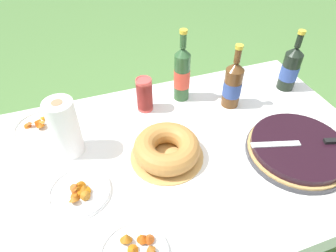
# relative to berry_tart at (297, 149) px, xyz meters

# --- Properties ---
(ground_plane) EXTENTS (16.00, 16.00, 0.00)m
(ground_plane) POSITION_rel_berry_tart_xyz_m (-0.39, 0.16, -0.70)
(ground_plane) COLOR #568442
(garden_table) EXTENTS (1.48, 0.97, 0.66)m
(garden_table) POSITION_rel_berry_tart_xyz_m (-0.39, 0.16, -0.10)
(garden_table) COLOR brown
(garden_table) RESTS_ON ground_plane
(tablecloth) EXTENTS (1.49, 0.98, 0.10)m
(tablecloth) POSITION_rel_berry_tart_xyz_m (-0.39, 0.16, -0.04)
(tablecloth) COLOR white
(tablecloth) RESTS_ON garden_table
(berry_tart) EXTENTS (0.40, 0.40, 0.06)m
(berry_tart) POSITION_rel_berry_tart_xyz_m (0.00, 0.00, 0.00)
(berry_tart) COLOR #38383D
(berry_tart) RESTS_ON tablecloth
(serving_knife) EXTENTS (0.37, 0.13, 0.01)m
(serving_knife) POSITION_rel_berry_tart_xyz_m (0.03, -0.01, 0.04)
(serving_knife) COLOR silver
(serving_knife) RESTS_ON berry_tart
(bundt_cake) EXTENTS (0.29, 0.29, 0.09)m
(bundt_cake) POSITION_rel_berry_tart_xyz_m (-0.49, 0.16, 0.02)
(bundt_cake) COLOR tan
(bundt_cake) RESTS_ON tablecloth
(cup_stack) EXTENTS (0.07, 0.07, 0.16)m
(cup_stack) POSITION_rel_berry_tart_xyz_m (-0.49, 0.47, 0.05)
(cup_stack) COLOR #E04C47
(cup_stack) RESTS_ON tablecloth
(cider_bottle_green) EXTENTS (0.08, 0.08, 0.35)m
(cider_bottle_green) POSITION_rel_berry_tart_xyz_m (-0.30, 0.50, 0.11)
(cider_bottle_green) COLOR #2D562D
(cider_bottle_green) RESTS_ON tablecloth
(cider_bottle_amber) EXTENTS (0.08, 0.08, 0.31)m
(cider_bottle_amber) POSITION_rel_berry_tart_xyz_m (-0.10, 0.37, 0.08)
(cider_bottle_amber) COLOR brown
(cider_bottle_amber) RESTS_ON tablecloth
(juice_bottle_red) EXTENTS (0.09, 0.09, 0.31)m
(juice_bottle_red) POSITION_rel_berry_tart_xyz_m (0.23, 0.40, 0.08)
(juice_bottle_red) COLOR black
(juice_bottle_red) RESTS_ON tablecloth
(snack_plate_near) EXTENTS (0.22, 0.22, 0.05)m
(snack_plate_near) POSITION_rel_berry_tart_xyz_m (-0.83, 0.09, -0.02)
(snack_plate_near) COLOR white
(snack_plate_near) RESTS_ON tablecloth
(snack_plate_right) EXTENTS (0.22, 0.22, 0.06)m
(snack_plate_right) POSITION_rel_berry_tart_xyz_m (-0.95, 0.49, -0.02)
(snack_plate_right) COLOR white
(snack_plate_right) RESTS_ON tablecloth
(paper_towel_roll) EXTENTS (0.11, 0.11, 0.24)m
(paper_towel_roll) POSITION_rel_berry_tart_xyz_m (-0.84, 0.32, 0.09)
(paper_towel_roll) COLOR white
(paper_towel_roll) RESTS_ON tablecloth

